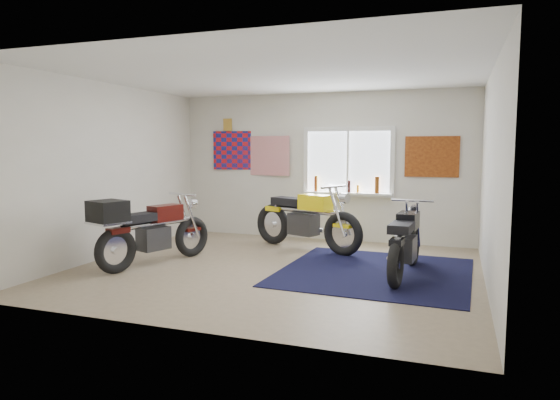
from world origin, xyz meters
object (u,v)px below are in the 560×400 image
(black_chrome_bike, at_px, (405,244))
(maroon_tourer, at_px, (147,230))
(navy_rug, at_px, (375,272))
(yellow_triumph, at_px, (306,221))

(black_chrome_bike, bearing_deg, maroon_tourer, 105.09)
(navy_rug, xyz_separation_m, black_chrome_bike, (0.40, -0.06, 0.43))
(black_chrome_bike, relative_size, maroon_tourer, 0.98)
(maroon_tourer, bearing_deg, black_chrome_bike, -60.31)
(navy_rug, bearing_deg, maroon_tourer, -166.70)
(navy_rug, distance_m, black_chrome_bike, 0.59)
(black_chrome_bike, bearing_deg, yellow_triumph, 58.93)
(navy_rug, bearing_deg, black_chrome_bike, -7.96)
(maroon_tourer, bearing_deg, navy_rug, -57.98)
(yellow_triumph, bearing_deg, black_chrome_bike, -13.81)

